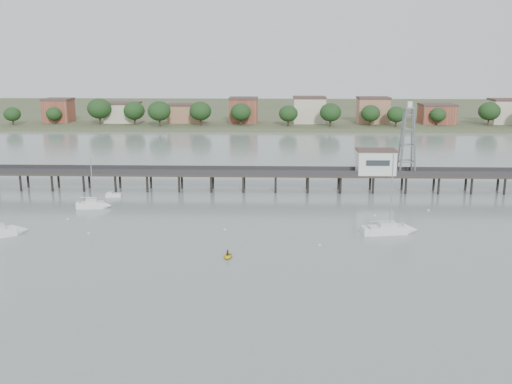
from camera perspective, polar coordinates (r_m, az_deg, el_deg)
ground_plane at (r=67.82m, az=-0.93°, el=-11.54°), size 500.00×500.00×0.00m
pier at (r=123.99m, az=0.37°, el=1.82°), size 150.00×5.00×5.50m
pier_building at (r=125.35m, az=11.89°, el=3.00°), size 8.40×5.40×5.30m
lattice_tower at (r=125.97m, az=14.91°, el=4.93°), size 3.20×3.20×15.50m
sailboat_a at (r=102.27m, az=-23.85°, el=-3.66°), size 8.06×6.73×13.56m
sailboat_c at (r=97.57m, az=13.73°, el=-3.67°), size 9.02×4.01×14.34m
sailboat_b at (r=114.66m, az=-15.70°, el=-1.25°), size 6.29×2.64×10.28m
white_tender at (r=123.02m, az=-14.09°, el=-0.30°), size 3.27×1.58×1.23m
yellow_dinghy at (r=83.89m, az=-2.85°, el=-6.56°), size 1.85×0.64×2.55m
dinghy_occupant at (r=83.89m, az=-2.85°, el=-6.56°), size 0.54×1.08×0.25m
mooring_buoys at (r=97.90m, az=3.79°, el=-3.59°), size 82.55×22.92×0.39m
far_shore at (r=302.31m, az=1.30°, el=8.08°), size 500.00×170.00×10.40m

